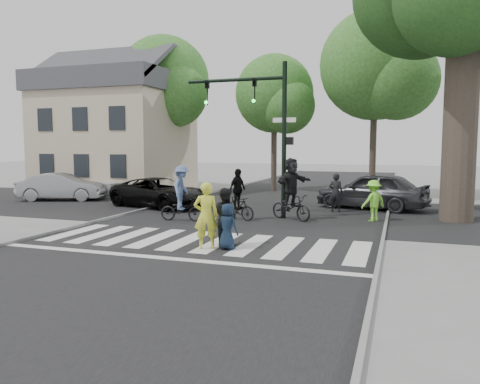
{
  "coord_description": "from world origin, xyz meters",
  "views": [
    {
      "loc": [
        5.47,
        -11.47,
        2.82
      ],
      "look_at": [
        0.5,
        3.0,
        1.3
      ],
      "focal_mm": 35.0,
      "sensor_mm": 36.0,
      "label": 1
    }
  ],
  "objects_px": {
    "traffic_signal": "(263,118)",
    "pedestrian_adult": "(225,217)",
    "car_silver": "(62,187)",
    "pedestrian_child": "(227,227)",
    "cyclist_left": "(182,197)",
    "cyclist_right": "(291,192)",
    "pedestrian_woman": "(206,216)",
    "car_grey": "(372,191)",
    "car_suv": "(159,193)",
    "cyclist_mid": "(238,199)"
  },
  "relations": [
    {
      "from": "traffic_signal",
      "to": "pedestrian_adult",
      "type": "bearing_deg",
      "value": -84.97
    },
    {
      "from": "car_silver",
      "to": "pedestrian_child",
      "type": "bearing_deg",
      "value": -143.66
    },
    {
      "from": "cyclist_left",
      "to": "cyclist_right",
      "type": "relative_size",
      "value": 0.88
    },
    {
      "from": "pedestrian_woman",
      "to": "cyclist_left",
      "type": "xyz_separation_m",
      "value": [
        -2.73,
        4.08,
        -0.02
      ]
    },
    {
      "from": "car_grey",
      "to": "cyclist_left",
      "type": "bearing_deg",
      "value": -33.74
    },
    {
      "from": "pedestrian_child",
      "to": "cyclist_left",
      "type": "distance_m",
      "value": 5.18
    },
    {
      "from": "cyclist_right",
      "to": "cyclist_left",
      "type": "bearing_deg",
      "value": -157.67
    },
    {
      "from": "traffic_signal",
      "to": "car_suv",
      "type": "height_order",
      "value": "traffic_signal"
    },
    {
      "from": "car_suv",
      "to": "cyclist_mid",
      "type": "bearing_deg",
      "value": -99.56
    },
    {
      "from": "pedestrian_woman",
      "to": "cyclist_left",
      "type": "relative_size",
      "value": 0.88
    },
    {
      "from": "traffic_signal",
      "to": "pedestrian_child",
      "type": "bearing_deg",
      "value": -83.04
    },
    {
      "from": "pedestrian_woman",
      "to": "car_suv",
      "type": "height_order",
      "value": "pedestrian_woman"
    },
    {
      "from": "pedestrian_adult",
      "to": "car_silver",
      "type": "relative_size",
      "value": 0.38
    },
    {
      "from": "cyclist_right",
      "to": "pedestrian_child",
      "type": "bearing_deg",
      "value": -95.27
    },
    {
      "from": "pedestrian_adult",
      "to": "car_grey",
      "type": "height_order",
      "value": "car_grey"
    },
    {
      "from": "pedestrian_adult",
      "to": "cyclist_left",
      "type": "bearing_deg",
      "value": -25.85
    },
    {
      "from": "pedestrian_child",
      "to": "cyclist_right",
      "type": "distance_m",
      "value": 5.58
    },
    {
      "from": "car_silver",
      "to": "car_grey",
      "type": "relative_size",
      "value": 0.89
    },
    {
      "from": "traffic_signal",
      "to": "cyclist_right",
      "type": "bearing_deg",
      "value": -17.94
    },
    {
      "from": "cyclist_mid",
      "to": "traffic_signal",
      "type": "bearing_deg",
      "value": 56.98
    },
    {
      "from": "cyclist_left",
      "to": "car_suv",
      "type": "relative_size",
      "value": 0.43
    },
    {
      "from": "pedestrian_adult",
      "to": "traffic_signal",
      "type": "bearing_deg",
      "value": -62.2
    },
    {
      "from": "pedestrian_woman",
      "to": "pedestrian_child",
      "type": "relative_size",
      "value": 1.46
    },
    {
      "from": "traffic_signal",
      "to": "car_suv",
      "type": "bearing_deg",
      "value": 166.44
    },
    {
      "from": "traffic_signal",
      "to": "cyclist_left",
      "type": "height_order",
      "value": "traffic_signal"
    },
    {
      "from": "cyclist_mid",
      "to": "car_suv",
      "type": "xyz_separation_m",
      "value": [
        -4.61,
        2.34,
        -0.13
      ]
    },
    {
      "from": "traffic_signal",
      "to": "car_silver",
      "type": "bearing_deg",
      "value": 169.81
    },
    {
      "from": "car_suv",
      "to": "car_grey",
      "type": "xyz_separation_m",
      "value": [
        9.25,
        2.54,
        0.15
      ]
    },
    {
      "from": "cyclist_right",
      "to": "car_suv",
      "type": "xyz_separation_m",
      "value": [
        -6.54,
        1.68,
        -0.38
      ]
    },
    {
      "from": "car_silver",
      "to": "pedestrian_adult",
      "type": "bearing_deg",
      "value": -142.53
    },
    {
      "from": "pedestrian_child",
      "to": "cyclist_mid",
      "type": "xyz_separation_m",
      "value": [
        -1.41,
        4.88,
        0.17
      ]
    },
    {
      "from": "pedestrian_child",
      "to": "cyclist_right",
      "type": "height_order",
      "value": "cyclist_right"
    },
    {
      "from": "car_suv",
      "to": "pedestrian_adult",
      "type": "bearing_deg",
      "value": -122.03
    },
    {
      "from": "car_suv",
      "to": "car_grey",
      "type": "bearing_deg",
      "value": -57.32
    },
    {
      "from": "pedestrian_child",
      "to": "car_silver",
      "type": "bearing_deg",
      "value": -18.95
    },
    {
      "from": "car_suv",
      "to": "cyclist_left",
      "type": "bearing_deg",
      "value": -122.79
    },
    {
      "from": "pedestrian_adult",
      "to": "car_silver",
      "type": "bearing_deg",
      "value": -9.51
    },
    {
      "from": "cyclist_mid",
      "to": "car_silver",
      "type": "height_order",
      "value": "cyclist_mid"
    },
    {
      "from": "traffic_signal",
      "to": "pedestrian_adult",
      "type": "relative_size",
      "value": 3.65
    },
    {
      "from": "cyclist_right",
      "to": "cyclist_mid",
      "type": "bearing_deg",
      "value": -161.12
    },
    {
      "from": "traffic_signal",
      "to": "car_grey",
      "type": "bearing_deg",
      "value": 44.09
    },
    {
      "from": "pedestrian_adult",
      "to": "car_grey",
      "type": "relative_size",
      "value": 0.34
    },
    {
      "from": "cyclist_left",
      "to": "car_silver",
      "type": "height_order",
      "value": "cyclist_left"
    },
    {
      "from": "traffic_signal",
      "to": "car_grey",
      "type": "height_order",
      "value": "traffic_signal"
    },
    {
      "from": "pedestrian_adult",
      "to": "cyclist_left",
      "type": "xyz_separation_m",
      "value": [
        -3.06,
        3.48,
        0.08
      ]
    },
    {
      "from": "pedestrian_child",
      "to": "pedestrian_adult",
      "type": "height_order",
      "value": "pedestrian_adult"
    },
    {
      "from": "car_suv",
      "to": "car_grey",
      "type": "height_order",
      "value": "car_grey"
    },
    {
      "from": "pedestrian_woman",
      "to": "cyclist_mid",
      "type": "relative_size",
      "value": 0.94
    },
    {
      "from": "pedestrian_child",
      "to": "cyclist_left",
      "type": "height_order",
      "value": "cyclist_left"
    },
    {
      "from": "traffic_signal",
      "to": "pedestrian_child",
      "type": "distance_m",
      "value": 6.82
    }
  ]
}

